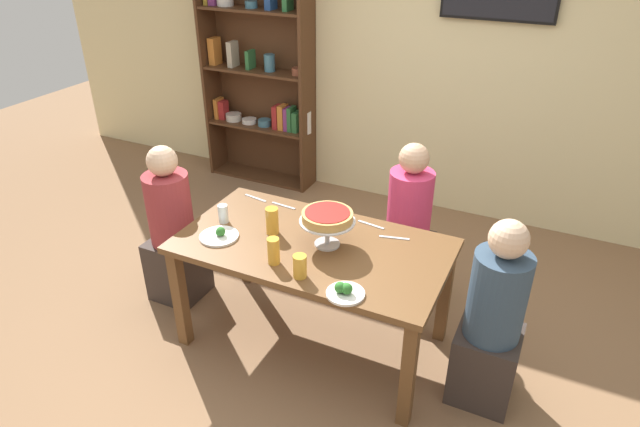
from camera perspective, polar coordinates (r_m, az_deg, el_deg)
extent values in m
plane|color=#846042|center=(3.67, -0.69, -12.92)|extent=(12.00, 12.00, 0.00)
cube|color=beige|center=(4.91, 11.12, 16.22)|extent=(8.00, 0.12, 2.80)
cube|color=brown|center=(3.23, -0.77, -3.41)|extent=(1.59, 0.87, 0.04)
cube|color=brown|center=(3.54, -14.36, -8.54)|extent=(0.07, 0.07, 0.70)
cube|color=brown|center=(2.99, 9.15, -16.23)|extent=(0.07, 0.07, 0.70)
cube|color=brown|center=(4.02, -7.77, -2.78)|extent=(0.07, 0.07, 0.70)
cube|color=brown|center=(3.55, 12.85, -8.19)|extent=(0.07, 0.07, 0.70)
cube|color=#4C2D19|center=(5.69, -11.34, 14.84)|extent=(0.03, 0.30, 2.20)
cube|color=#4C2D19|center=(5.14, -1.34, 13.86)|extent=(0.03, 0.30, 2.20)
cube|color=#4C2D19|center=(5.51, -5.79, 14.79)|extent=(1.10, 0.02, 2.20)
cube|color=#4C2D19|center=(5.76, -5.98, 3.92)|extent=(1.04, 0.28, 0.02)
cube|color=#4C2D19|center=(5.55, -6.27, 9.05)|extent=(1.04, 0.28, 0.02)
cube|color=#4C2D19|center=(5.39, -6.59, 14.55)|extent=(1.04, 0.28, 0.02)
cube|color=#4C2D19|center=(5.28, -6.95, 20.33)|extent=(1.04, 0.28, 0.02)
cube|color=orange|center=(5.77, -10.47, 10.74)|extent=(0.04, 0.13, 0.20)
cube|color=maroon|center=(5.74, -10.00, 10.58)|extent=(0.06, 0.10, 0.18)
cylinder|color=beige|center=(5.70, -8.97, 9.90)|extent=(0.16, 0.16, 0.07)
cylinder|color=silver|center=(5.60, -7.37, 9.54)|extent=(0.15, 0.15, 0.04)
cylinder|color=#3D7084|center=(5.51, -5.80, 9.40)|extent=(0.13, 0.13, 0.06)
cube|color=maroon|center=(5.41, -4.47, 10.00)|extent=(0.05, 0.13, 0.23)
cube|color=orange|center=(5.38, -3.88, 9.98)|extent=(0.06, 0.13, 0.24)
cube|color=#7A3370|center=(5.36, -3.37, 9.82)|extent=(0.04, 0.13, 0.22)
cube|color=#2D6B38|center=(5.34, -2.96, 9.81)|extent=(0.04, 0.13, 0.23)
cube|color=#2D6B38|center=(5.32, -2.42, 9.53)|extent=(0.05, 0.13, 0.19)
cylinder|color=silver|center=(5.27, -1.55, 9.48)|extent=(0.11, 0.11, 0.21)
cube|color=orange|center=(5.61, -10.90, 16.28)|extent=(0.07, 0.13, 0.25)
cube|color=#B2A88E|center=(5.50, -9.07, 16.07)|extent=(0.05, 0.13, 0.24)
cube|color=#2D6B38|center=(5.40, -7.26, 15.61)|extent=(0.04, 0.13, 0.17)
cylinder|color=#3D7084|center=(5.29, -5.28, 15.35)|extent=(0.10, 0.10, 0.16)
cylinder|color=brown|center=(5.16, -2.28, 14.56)|extent=(0.12, 0.12, 0.06)
cylinder|color=silver|center=(5.43, -9.85, 20.88)|extent=(0.15, 0.15, 0.07)
cylinder|color=#3D7084|center=(5.28, -7.17, 20.79)|extent=(0.11, 0.11, 0.06)
cube|color=#382D28|center=(3.99, 8.78, -5.22)|extent=(0.34, 0.34, 0.45)
cylinder|color=#D63866|center=(3.75, 9.32, 0.78)|extent=(0.30, 0.30, 0.50)
sphere|color=tan|center=(3.60, 9.77, 5.69)|extent=(0.20, 0.20, 0.20)
cube|color=#382D28|center=(4.04, -14.53, -5.45)|extent=(0.34, 0.34, 0.45)
cylinder|color=#993338|center=(3.80, -15.41, 0.46)|extent=(0.30, 0.30, 0.50)
sphere|color=beige|center=(3.65, -16.12, 5.28)|extent=(0.20, 0.20, 0.20)
cube|color=#382D28|center=(3.32, 16.71, -14.75)|extent=(0.34, 0.34, 0.45)
cylinder|color=#33475B|center=(3.02, 17.99, -8.20)|extent=(0.30, 0.30, 0.50)
sphere|color=beige|center=(2.83, 19.06, -2.53)|extent=(0.20, 0.20, 0.20)
cylinder|color=silver|center=(3.20, 0.75, -3.18)|extent=(0.15, 0.15, 0.01)
cylinder|color=silver|center=(3.16, 0.76, -1.98)|extent=(0.03, 0.03, 0.14)
cylinder|color=silver|center=(3.12, 0.77, -0.78)|extent=(0.32, 0.32, 0.01)
cylinder|color=tan|center=(3.11, 0.77, -0.31)|extent=(0.29, 0.29, 0.05)
cylinder|color=maroon|center=(3.09, 0.77, 0.13)|extent=(0.26, 0.26, 0.00)
cylinder|color=white|center=(3.33, -10.46, -2.35)|extent=(0.23, 0.23, 0.01)
sphere|color=#2D7028|center=(3.30, -10.30, -1.85)|extent=(0.06, 0.06, 0.06)
sphere|color=#2D7028|center=(3.31, -10.49, -1.97)|extent=(0.04, 0.04, 0.04)
cylinder|color=white|center=(2.82, 2.67, -8.32)|extent=(0.20, 0.20, 0.01)
sphere|color=#2D7028|center=(2.79, 2.81, -7.82)|extent=(0.06, 0.06, 0.06)
sphere|color=#2D7028|center=(2.80, 2.11, -7.70)|extent=(0.06, 0.06, 0.06)
sphere|color=#2D7028|center=(2.80, 2.69, -7.92)|extent=(0.04, 0.04, 0.04)
sphere|color=#2D7028|center=(2.80, 2.68, -7.75)|extent=(0.06, 0.06, 0.06)
cylinder|color=gold|center=(3.02, -4.86, -3.90)|extent=(0.07, 0.07, 0.16)
cylinder|color=gold|center=(3.29, -4.98, -0.75)|extent=(0.08, 0.08, 0.17)
cylinder|color=gold|center=(2.91, -2.11, -5.51)|extent=(0.07, 0.07, 0.13)
cylinder|color=white|center=(3.46, -10.05, -0.02)|extent=(0.06, 0.06, 0.12)
cube|color=silver|center=(3.74, -6.73, 1.61)|extent=(0.18, 0.05, 0.00)
cube|color=silver|center=(3.62, -3.81, 0.82)|extent=(0.18, 0.03, 0.00)
cube|color=silver|center=(3.41, 5.33, -1.17)|extent=(0.18, 0.04, 0.00)
cube|color=silver|center=(3.30, 7.74, -2.52)|extent=(0.18, 0.06, 0.00)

